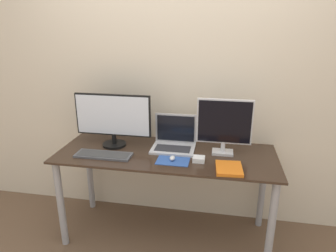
% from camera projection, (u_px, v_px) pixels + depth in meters
% --- Properties ---
extents(wall_back, '(7.00, 0.05, 2.50)m').
position_uv_depth(wall_back, '(175.00, 85.00, 2.60)').
color(wall_back, beige).
rests_on(wall_back, ground_plane).
extents(desk, '(1.74, 0.66, 0.77)m').
position_uv_depth(desk, '(166.00, 168.00, 2.43)').
color(desk, '#332319').
rests_on(desk, ground_plane).
extents(monitor_left, '(0.64, 0.20, 0.44)m').
position_uv_depth(monitor_left, '(113.00, 118.00, 2.46)').
color(monitor_left, black).
rests_on(monitor_left, desk).
extents(monitor_right, '(0.43, 0.12, 0.44)m').
position_uv_depth(monitor_right, '(224.00, 125.00, 2.30)').
color(monitor_right, silver).
rests_on(monitor_right, desk).
extents(laptop, '(0.35, 0.26, 0.27)m').
position_uv_depth(laptop, '(174.00, 140.00, 2.47)').
color(laptop, silver).
rests_on(laptop, desk).
extents(keyboard, '(0.44, 0.15, 0.02)m').
position_uv_depth(keyboard, '(104.00, 155.00, 2.33)').
color(keyboard, '#4C4C51').
rests_on(keyboard, desk).
extents(mousepad, '(0.24, 0.16, 0.00)m').
position_uv_depth(mousepad, '(173.00, 161.00, 2.24)').
color(mousepad, '#2D519E').
rests_on(mousepad, desk).
extents(mouse, '(0.04, 0.06, 0.03)m').
position_uv_depth(mouse, '(172.00, 158.00, 2.24)').
color(mouse, silver).
rests_on(mouse, mousepad).
extents(book, '(0.20, 0.23, 0.02)m').
position_uv_depth(book, '(229.00, 168.00, 2.10)').
color(book, orange).
rests_on(book, desk).
extents(power_brick, '(0.09, 0.08, 0.04)m').
position_uv_depth(power_brick, '(199.00, 159.00, 2.23)').
color(power_brick, white).
rests_on(power_brick, desk).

